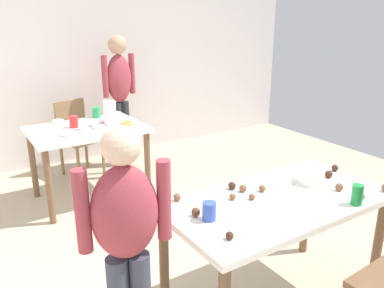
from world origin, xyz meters
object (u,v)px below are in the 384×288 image
pitcher_far (110,113)px  person_girl_near (126,236)px  soda_can (357,195)px  dining_table_near (278,213)px  person_adult_far (120,89)px  chair_far_table (77,133)px  dining_table_far (88,138)px  mixing_bowl (310,177)px

pitcher_far → person_girl_near: bearing=-109.5°
soda_can → dining_table_near: bearing=137.3°
person_adult_far → soda_can: 3.19m
dining_table_near → soda_can: bearing=-42.7°
soda_can → pitcher_far: pitcher_far is taller
chair_far_table → person_girl_near: size_ratio=0.65×
dining_table_far → chair_far_table: bearing=82.1°
chair_far_table → person_adult_far: bearing=-3.0°
soda_can → pitcher_far: 2.49m
dining_table_near → person_girl_near: bearing=177.8°
person_girl_near → mixing_bowl: size_ratio=7.98×
person_girl_near → soda_can: 1.34m
person_girl_near → dining_table_near: bearing=-2.2°
pitcher_far → chair_far_table: bearing=99.2°
dining_table_near → person_girl_near: (-0.97, 0.04, 0.14)m
dining_table_near → chair_far_table: bearing=97.0°
dining_table_near → mixing_bowl: size_ratio=8.23×
dining_table_far → person_girl_near: bearing=-103.5°
person_adult_far → person_girl_near: bearing=-112.3°
mixing_bowl → dining_table_far: bearing=110.8°
dining_table_far → soda_can: 2.60m
dining_table_far → person_adult_far: person_adult_far is taller
person_adult_far → chair_far_table: bearing=177.0°
dining_table_far → chair_far_table: size_ratio=1.25×
person_girl_near → dining_table_far: bearing=76.5°
soda_can → pitcher_far: size_ratio=0.49×
dining_table_near → mixing_bowl: (0.34, 0.06, 0.14)m
dining_table_near → dining_table_far: bearing=102.0°
chair_far_table → soda_can: size_ratio=7.13×
dining_table_near → chair_far_table: size_ratio=1.59×
person_girl_near → soda_can: size_ratio=10.98×
dining_table_near → person_girl_near: size_ratio=1.03×
dining_table_near → soda_can: 0.47m
soda_can → pitcher_far: (-0.55, 2.43, 0.06)m
person_adult_far → soda_can: (0.13, -3.18, -0.15)m
person_adult_far → mixing_bowl: size_ratio=9.48×
soda_can → dining_table_far: bearing=107.6°
person_adult_far → pitcher_far: size_ratio=6.44×
person_girl_near → soda_can: (1.30, -0.34, 0.02)m
person_adult_far → pitcher_far: (-0.43, -0.76, -0.09)m
soda_can → mixing_bowl: bearing=87.5°
dining_table_near → soda_can: size_ratio=11.32×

